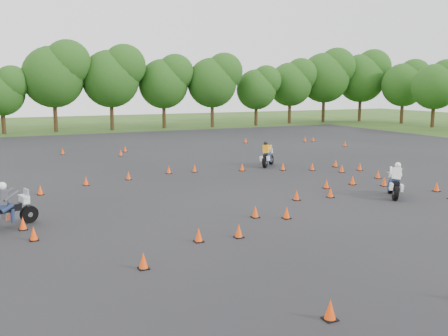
% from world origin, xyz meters
% --- Properties ---
extents(ground, '(140.00, 140.00, 0.00)m').
position_xyz_m(ground, '(0.00, 0.00, 0.00)').
color(ground, '#2D5119').
rests_on(ground, ground).
extents(asphalt_pad, '(62.00, 62.00, 0.00)m').
position_xyz_m(asphalt_pad, '(0.00, 6.00, 0.01)').
color(asphalt_pad, black).
rests_on(asphalt_pad, ground).
extents(treeline, '(86.85, 32.63, 10.73)m').
position_xyz_m(treeline, '(3.75, 35.40, 4.61)').
color(treeline, '#204914').
rests_on(treeline, ground).
extents(traffic_cones, '(36.44, 32.98, 0.45)m').
position_xyz_m(traffic_cones, '(-0.05, 5.56, 0.23)').
color(traffic_cones, '#FF460A').
rests_on(traffic_cones, asphalt_pad).
extents(rider_grey, '(2.30, 1.51, 1.71)m').
position_xyz_m(rider_grey, '(-9.64, 1.92, 0.86)').
color(rider_grey, '#3F4046').
rests_on(rider_grey, ground).
extents(rider_yellow, '(1.95, 1.93, 1.62)m').
position_xyz_m(rider_yellow, '(5.95, 9.99, 0.82)').
color(rider_yellow, orange).
rests_on(rider_yellow, ground).
extents(rider_white, '(1.77, 2.12, 1.65)m').
position_xyz_m(rider_white, '(6.68, -0.17, 0.83)').
color(rider_white, white).
rests_on(rider_white, ground).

